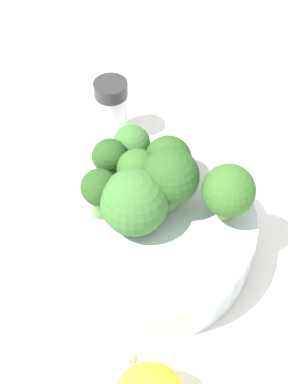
% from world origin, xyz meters
% --- Properties ---
extents(ground_plane, '(3.00, 3.00, 0.00)m').
position_xyz_m(ground_plane, '(0.00, 0.00, 0.00)').
color(ground_plane, white).
extents(bowl, '(0.21, 0.21, 0.05)m').
position_xyz_m(bowl, '(0.00, 0.00, 0.02)').
color(bowl, silver).
rests_on(bowl, ground_plane).
extents(broccoli_floret_0, '(0.03, 0.03, 0.05)m').
position_xyz_m(broccoli_floret_0, '(-0.02, 0.03, 0.08)').
color(broccoli_floret_0, '#7A9E5B').
rests_on(broccoli_floret_0, bowl).
extents(broccoli_floret_1, '(0.04, 0.04, 0.05)m').
position_xyz_m(broccoli_floret_1, '(0.01, 0.02, 0.08)').
color(broccoli_floret_1, '#84AD66').
rests_on(broccoli_floret_1, bowl).
extents(broccoli_floret_2, '(0.04, 0.04, 0.05)m').
position_xyz_m(broccoli_floret_2, '(0.04, 0.05, 0.08)').
color(broccoli_floret_2, '#7A9E5B').
rests_on(broccoli_floret_2, bowl).
extents(broccoli_floret_3, '(0.04, 0.04, 0.05)m').
position_xyz_m(broccoli_floret_3, '(0.05, 0.01, 0.08)').
color(broccoli_floret_3, '#8EB770').
rests_on(broccoli_floret_3, bowl).
extents(broccoli_floret_4, '(0.06, 0.06, 0.06)m').
position_xyz_m(broccoli_floret_4, '(-0.01, 0.00, 0.08)').
color(broccoli_floret_4, '#7A9E5B').
rests_on(broccoli_floret_4, bowl).
extents(broccoli_floret_5, '(0.05, 0.05, 0.07)m').
position_xyz_m(broccoli_floret_5, '(0.02, -0.01, 0.09)').
color(broccoli_floret_5, '#8EB770').
rests_on(broccoli_floret_5, bowl).
extents(broccoli_floret_6, '(0.05, 0.05, 0.06)m').
position_xyz_m(broccoli_floret_6, '(0.05, -0.05, 0.08)').
color(broccoli_floret_6, '#84AD66').
rests_on(broccoli_floret_6, bowl).
extents(broccoli_floret_7, '(0.03, 0.03, 0.05)m').
position_xyz_m(broccoli_floret_7, '(0.01, 0.05, 0.08)').
color(broccoli_floret_7, '#7A9E5B').
rests_on(broccoli_floret_7, bowl).
extents(pepper_shaker, '(0.04, 0.04, 0.07)m').
position_xyz_m(pepper_shaker, '(0.09, 0.14, 0.04)').
color(pepper_shaker, silver).
rests_on(pepper_shaker, ground_plane).
extents(almond_crumb_0, '(0.01, 0.01, 0.01)m').
position_xyz_m(almond_crumb_0, '(-0.09, -0.07, 0.00)').
color(almond_crumb_0, tan).
rests_on(almond_crumb_0, ground_plane).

